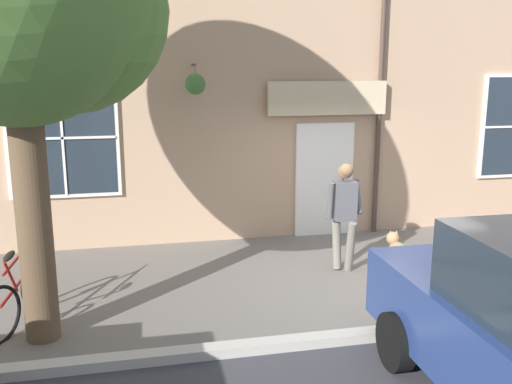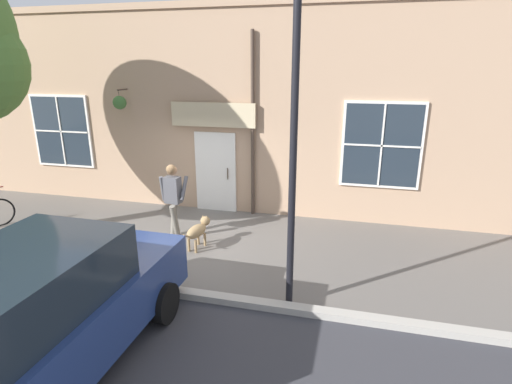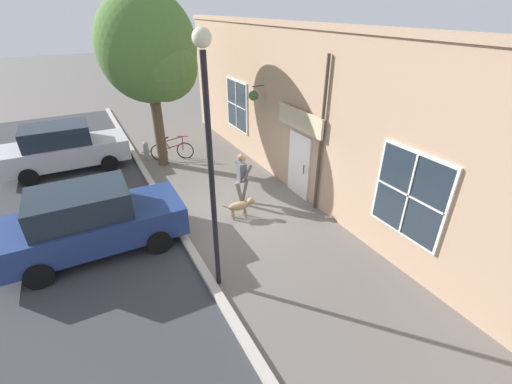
# 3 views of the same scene
# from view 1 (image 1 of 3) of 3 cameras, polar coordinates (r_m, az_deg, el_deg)

# --- Properties ---
(ground_plane) EXTENTS (90.00, 90.00, 0.00)m
(ground_plane) POSITION_cam_1_polar(r_m,az_deg,el_deg) (8.94, 10.62, -8.10)
(ground_plane) COLOR #66605B
(storefront_facade) EXTENTS (0.95, 18.00, 5.18)m
(storefront_facade) POSITION_cam_1_polar(r_m,az_deg,el_deg) (10.58, 6.20, 9.60)
(storefront_facade) COLOR tan
(storefront_facade) RESTS_ON ground_plane
(pedestrian_walking) EXTENTS (0.54, 0.58, 1.69)m
(pedestrian_walking) POSITION_cam_1_polar(r_m,az_deg,el_deg) (8.79, 8.85, -1.47)
(pedestrian_walking) COLOR #6B665B
(pedestrian_walking) RESTS_ON ground_plane
(dog_on_leash) EXTENTS (1.02, 0.38, 0.63)m
(dog_on_leash) POSITION_cam_1_polar(r_m,az_deg,el_deg) (8.89, 14.05, -5.67)
(dog_on_leash) COLOR #997A51
(dog_on_leash) RESTS_ON ground_plane
(leaning_bicycle) EXTENTS (1.63, 0.67, 1.01)m
(leaning_bicycle) POSITION_cam_1_polar(r_m,az_deg,el_deg) (7.67, -22.48, -9.39)
(leaning_bicycle) COLOR black
(leaning_bicycle) RESTS_ON ground_plane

